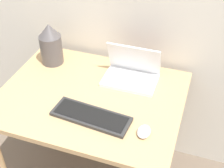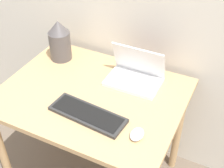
% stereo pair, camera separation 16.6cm
% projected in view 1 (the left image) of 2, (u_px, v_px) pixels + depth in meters
% --- Properties ---
extents(desk, '(1.03, 0.79, 0.78)m').
position_uv_depth(desk, '(91.00, 109.00, 1.81)').
color(desk, tan).
rests_on(desk, ground_plane).
extents(laptop, '(0.31, 0.21, 0.22)m').
position_uv_depth(laptop, '(132.00, 73.00, 1.83)').
color(laptop, white).
rests_on(laptop, desk).
extents(keyboard, '(0.42, 0.18, 0.02)m').
position_uv_depth(keyboard, '(91.00, 116.00, 1.60)').
color(keyboard, '#2D2D2D').
rests_on(keyboard, desk).
extents(mouse, '(0.07, 0.09, 0.03)m').
position_uv_depth(mouse, '(144.00, 132.00, 1.51)').
color(mouse, silver).
rests_on(mouse, desk).
extents(vase, '(0.14, 0.14, 0.27)m').
position_uv_depth(vase, '(51.00, 44.00, 1.93)').
color(vase, '#514C4C').
rests_on(vase, desk).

